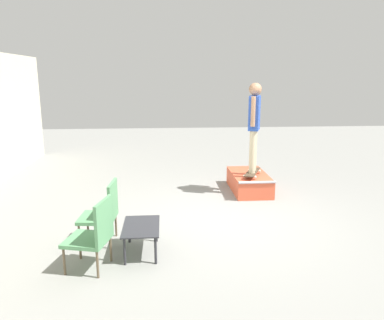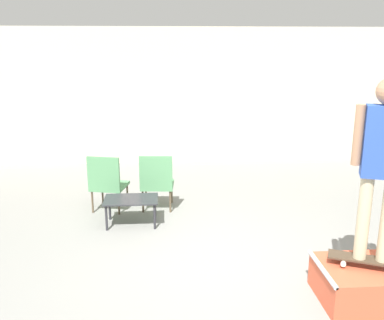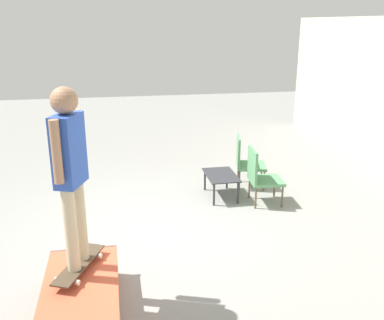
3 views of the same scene
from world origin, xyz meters
name	(u,v)px [view 2 (image 2 of 3)]	position (x,y,z in m)	size (l,w,h in m)	color
ground_plane	(213,264)	(0.00, 0.00, 0.00)	(24.00, 24.00, 0.00)	gray
house_wall_back	(188,97)	(0.00, 4.81, 1.50)	(12.00, 0.06, 3.00)	beige
skateboard_on_ramp	(370,260)	(1.51, -0.89, 0.47)	(0.85, 0.52, 0.07)	#473828
person_skater	(383,156)	(1.51, -0.89, 1.58)	(0.54, 0.32, 1.84)	#C6B793
coffee_table	(131,202)	(-1.08, 1.31, 0.35)	(0.80, 0.51, 0.40)	#2D2D33
patio_chair_left	(107,181)	(-1.49, 1.87, 0.50)	(0.63, 0.63, 0.94)	brown
patio_chair_right	(157,180)	(-0.70, 1.87, 0.50)	(0.56, 0.56, 0.94)	brown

